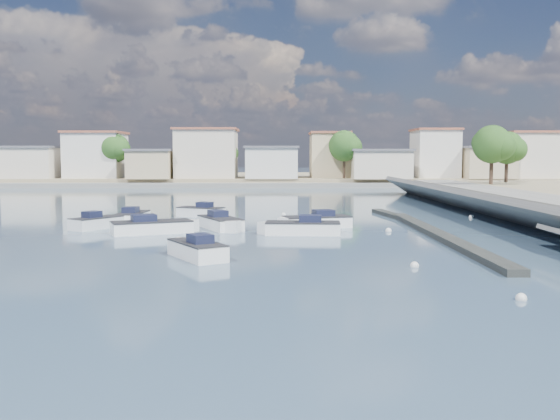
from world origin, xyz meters
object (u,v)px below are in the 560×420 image
(motorboat_a, at_px, (195,250))
(motorboat_d, at_px, (314,222))
(motorboat_c, at_px, (299,229))
(motorboat_e, at_px, (133,218))
(motorboat_h, at_px, (156,227))
(motorboat_f, at_px, (199,212))
(motorboat_g, at_px, (222,224))
(motorboat_b, at_px, (99,223))

(motorboat_a, relative_size, motorboat_d, 0.82)
(motorboat_c, height_order, motorboat_e, same)
(motorboat_c, relative_size, motorboat_h, 0.95)
(motorboat_c, relative_size, motorboat_f, 1.26)
(motorboat_e, distance_m, motorboat_h, 7.15)
(motorboat_a, distance_m, motorboat_f, 21.35)
(motorboat_d, relative_size, motorboat_f, 1.24)
(motorboat_e, height_order, motorboat_f, same)
(motorboat_a, height_order, motorboat_f, same)
(motorboat_d, relative_size, motorboat_e, 1.12)
(motorboat_d, bearing_deg, motorboat_c, -107.50)
(motorboat_h, bearing_deg, motorboat_a, -68.80)
(motorboat_g, bearing_deg, motorboat_d, 7.68)
(motorboat_g, bearing_deg, motorboat_f, 106.93)
(motorboat_e, bearing_deg, motorboat_f, 45.83)
(motorboat_h, bearing_deg, motorboat_b, 149.92)
(motorboat_a, relative_size, motorboat_h, 0.77)
(motorboat_d, bearing_deg, motorboat_e, 165.85)
(motorboat_e, bearing_deg, motorboat_c, -30.10)
(motorboat_c, height_order, motorboat_g, same)
(motorboat_a, bearing_deg, motorboat_d, 62.63)
(motorboat_e, xyz_separation_m, motorboat_f, (4.47, 4.60, -0.00))
(motorboat_d, bearing_deg, motorboat_b, -178.59)
(motorboat_e, xyz_separation_m, motorboat_h, (3.00, -6.50, 0.00))
(motorboat_c, bearing_deg, motorboat_b, 166.37)
(motorboat_e, bearing_deg, motorboat_b, -112.54)
(motorboat_f, height_order, motorboat_g, same)
(motorboat_a, distance_m, motorboat_g, 12.27)
(motorboat_c, relative_size, motorboat_g, 1.05)
(motorboat_g, bearing_deg, motorboat_b, 176.72)
(motorboat_a, height_order, motorboat_e, same)
(motorboat_b, height_order, motorboat_c, same)
(motorboat_e, relative_size, motorboat_h, 0.83)
(motorboat_g, relative_size, motorboat_h, 0.90)
(motorboat_f, bearing_deg, motorboat_d, -41.03)
(motorboat_c, height_order, motorboat_f, same)
(motorboat_g, xyz_separation_m, motorboat_h, (-4.19, -2.15, -0.00))
(motorboat_b, distance_m, motorboat_d, 15.33)
(motorboat_c, relative_size, motorboat_e, 1.14)
(motorboat_d, distance_m, motorboat_f, 12.28)
(motorboat_b, height_order, motorboat_d, same)
(motorboat_c, distance_m, motorboat_h, 9.56)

